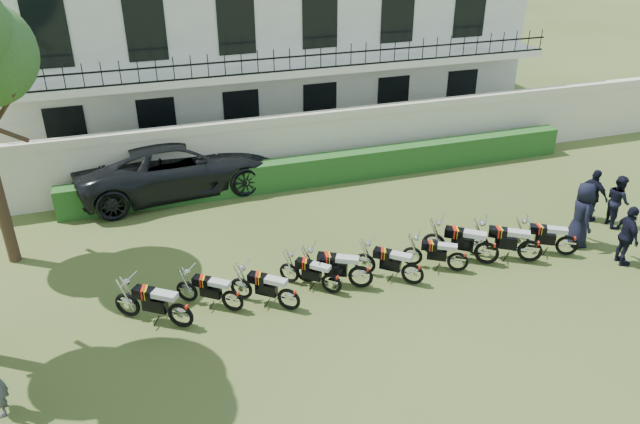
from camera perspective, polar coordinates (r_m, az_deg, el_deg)
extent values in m
plane|color=#3F4D1F|center=(15.78, 6.06, -8.19)|extent=(100.00, 100.00, 0.00)
cube|color=beige|center=(21.93, -2.15, 5.70)|extent=(30.00, 0.30, 2.00)
cube|color=beige|center=(21.52, -2.20, 8.54)|extent=(30.00, 0.35, 0.30)
cube|color=#1F4B1A|center=(21.69, 1.01, 4.03)|extent=(18.00, 0.60, 1.00)
cube|color=white|center=(26.78, -5.93, 15.26)|extent=(20.00, 8.00, 7.00)
cube|color=white|center=(22.33, -3.21, 12.85)|extent=(20.00, 1.40, 0.25)
cube|color=black|center=(21.57, -2.79, 13.97)|extent=(20.00, 0.05, 0.05)
cube|color=black|center=(21.68, -2.76, 12.82)|extent=(20.00, 0.05, 0.05)
cube|color=black|center=(22.99, -22.04, 6.31)|extent=(1.30, 0.12, 2.20)
cube|color=black|center=(22.08, -23.68, 14.76)|extent=(1.30, 0.12, 2.20)
cube|color=black|center=(22.92, -14.58, 7.41)|extent=(1.30, 0.12, 2.20)
cube|color=black|center=(22.01, -15.69, 15.97)|extent=(1.30, 0.12, 2.20)
cube|color=black|center=(23.25, -7.16, 8.38)|extent=(1.30, 0.12, 2.20)
cube|color=black|center=(22.34, -7.71, 16.87)|extent=(1.30, 0.12, 2.20)
cube|color=black|center=(23.94, -0.03, 9.18)|extent=(1.30, 0.12, 2.20)
cube|color=black|center=(23.07, -0.04, 17.45)|extent=(1.30, 0.12, 2.20)
cube|color=black|center=(24.98, 6.62, 9.79)|extent=(1.30, 0.12, 2.20)
cube|color=black|center=(24.15, 7.09, 17.71)|extent=(1.30, 0.12, 2.20)
cube|color=black|center=(26.33, 12.70, 10.24)|extent=(1.30, 0.12, 2.20)
cube|color=black|center=(25.53, 13.54, 17.73)|extent=(1.30, 0.12, 2.20)
torus|color=black|center=(14.75, -10.17, -9.86)|extent=(0.60, 0.46, 0.66)
torus|color=black|center=(15.36, -14.94, -8.75)|extent=(0.60, 0.46, 0.66)
cube|color=black|center=(14.93, -12.49, -8.85)|extent=(0.60, 0.50, 0.32)
cube|color=black|center=(14.87, -13.45, -7.74)|extent=(0.56, 0.51, 0.24)
cube|color=red|center=(14.86, -13.46, -7.71)|extent=(0.16, 0.30, 0.25)
cube|color=#DAA40B|center=(14.83, -13.24, -7.76)|extent=(0.13, 0.30, 0.25)
cube|color=#B9B9B9|center=(14.61, -11.60, -8.02)|extent=(0.64, 0.55, 0.13)
cylinder|color=silver|center=(14.85, -14.76, -6.45)|extent=(0.40, 0.55, 0.03)
torus|color=black|center=(15.14, -5.85, -8.59)|extent=(0.52, 0.41, 0.58)
torus|color=black|center=(15.62, -10.05, -7.65)|extent=(0.52, 0.41, 0.58)
cube|color=black|center=(15.27, -7.86, -7.72)|extent=(0.52, 0.45, 0.29)
cube|color=black|center=(15.21, -8.67, -6.76)|extent=(0.49, 0.45, 0.21)
cube|color=red|center=(15.20, -8.67, -6.73)|extent=(0.15, 0.27, 0.22)
cube|color=#DAA40B|center=(15.18, -8.48, -6.77)|extent=(0.12, 0.26, 0.22)
cube|color=#B9B9B9|center=(15.00, -7.04, -6.99)|extent=(0.56, 0.50, 0.11)
cylinder|color=silver|center=(15.17, -9.78, -5.64)|extent=(0.36, 0.48, 0.03)
torus|color=black|center=(15.07, -0.60, -8.58)|extent=(0.53, 0.45, 0.60)
torus|color=black|center=(15.50, -5.07, -7.54)|extent=(0.53, 0.45, 0.60)
cube|color=black|center=(15.17, -2.71, -7.65)|extent=(0.54, 0.48, 0.30)
cube|color=black|center=(15.09, -3.53, -6.63)|extent=(0.51, 0.48, 0.22)
cube|color=red|center=(15.09, -3.53, -6.60)|extent=(0.16, 0.28, 0.23)
cube|color=#DAA40B|center=(15.07, -3.32, -6.65)|extent=(0.13, 0.27, 0.23)
cube|color=#B9B9B9|center=(14.90, -1.79, -6.90)|extent=(0.57, 0.53, 0.12)
cylinder|color=silver|center=(15.04, -4.67, -5.45)|extent=(0.40, 0.48, 0.03)
torus|color=black|center=(15.65, 3.07, -7.16)|extent=(0.47, 0.44, 0.56)
torus|color=black|center=(16.05, -0.92, -6.14)|extent=(0.47, 0.44, 0.56)
cube|color=black|center=(15.74, 1.21, -6.27)|extent=(0.48, 0.47, 0.28)
cube|color=black|center=(15.68, 0.51, -5.34)|extent=(0.47, 0.46, 0.20)
cube|color=red|center=(15.67, 0.51, -5.31)|extent=(0.16, 0.26, 0.21)
cube|color=#DAA40B|center=(15.65, 0.69, -5.36)|extent=(0.14, 0.25, 0.21)
cube|color=#B9B9B9|center=(15.51, 2.07, -5.61)|extent=(0.52, 0.51, 0.11)
cylinder|color=silver|center=(15.63, -0.48, -4.24)|extent=(0.40, 0.42, 0.03)
torus|color=black|center=(16.00, 6.19, -6.24)|extent=(0.61, 0.39, 0.65)
torus|color=black|center=(16.12, 1.28, -5.78)|extent=(0.61, 0.39, 0.65)
cube|color=black|center=(15.96, 3.93, -5.56)|extent=(0.60, 0.45, 0.32)
cube|color=black|center=(15.83, 3.09, -4.61)|extent=(0.55, 0.47, 0.23)
cube|color=red|center=(15.82, 3.09, -4.57)|extent=(0.13, 0.30, 0.24)
cube|color=#DAA40B|center=(15.81, 3.32, -4.60)|extent=(0.09, 0.29, 0.24)
cube|color=#B9B9B9|center=(15.76, 5.01, -4.65)|extent=(0.63, 0.50, 0.13)
cylinder|color=silver|center=(15.70, 1.89, -3.51)|extent=(0.33, 0.58, 0.03)
torus|color=black|center=(16.23, 10.67, -6.16)|extent=(0.52, 0.47, 0.61)
torus|color=black|center=(16.47, 6.26, -5.25)|extent=(0.52, 0.47, 0.61)
cube|color=black|center=(16.24, 8.65, -5.30)|extent=(0.54, 0.50, 0.30)
cube|color=black|center=(16.14, 7.93, -4.33)|extent=(0.51, 0.49, 0.22)
cube|color=red|center=(16.14, 7.93, -4.30)|extent=(0.17, 0.28, 0.23)
cube|color=#DAA40B|center=(16.13, 8.14, -4.35)|extent=(0.14, 0.27, 0.23)
cube|color=#B9B9B9|center=(16.03, 9.67, -4.56)|extent=(0.57, 0.54, 0.12)
cylinder|color=silver|center=(16.05, 6.90, -3.20)|extent=(0.41, 0.48, 0.03)
torus|color=black|center=(17.11, 14.50, -4.75)|extent=(0.53, 0.37, 0.57)
torus|color=black|center=(17.09, 10.43, -4.31)|extent=(0.53, 0.37, 0.57)
cube|color=black|center=(17.02, 12.67, -4.15)|extent=(0.53, 0.41, 0.28)
cube|color=black|center=(16.89, 12.03, -3.34)|extent=(0.49, 0.43, 0.21)
cube|color=red|center=(16.88, 12.04, -3.32)|extent=(0.12, 0.26, 0.22)
cube|color=#DAA40B|center=(16.88, 12.23, -3.34)|extent=(0.10, 0.26, 0.22)
cube|color=#B9B9B9|center=(16.88, 13.63, -3.41)|extent=(0.56, 0.46, 0.11)
cylinder|color=silver|center=(16.75, 11.11, -2.41)|extent=(0.32, 0.49, 0.03)
torus|color=black|center=(17.56, 17.29, -4.07)|extent=(0.60, 0.49, 0.67)
torus|color=black|center=(17.60, 12.65, -3.35)|extent=(0.60, 0.49, 0.67)
cube|color=black|center=(17.48, 15.21, -3.28)|extent=(0.61, 0.52, 0.33)
cube|color=black|center=(17.34, 14.50, -2.30)|extent=(0.57, 0.53, 0.24)
cube|color=red|center=(17.33, 14.51, -2.27)|extent=(0.17, 0.31, 0.25)
cube|color=#DAA40B|center=(17.33, 14.72, -2.31)|extent=(0.14, 0.30, 0.25)
cube|color=#B9B9B9|center=(17.31, 16.33, -2.46)|extent=(0.65, 0.58, 0.13)
cylinder|color=silver|center=(17.20, 13.47, -1.17)|extent=(0.43, 0.55, 0.03)
torus|color=black|center=(18.09, 20.84, -3.73)|extent=(0.61, 0.44, 0.67)
torus|color=black|center=(17.95, 16.37, -3.22)|extent=(0.61, 0.44, 0.67)
cube|color=black|center=(17.93, 18.86, -3.05)|extent=(0.61, 0.49, 0.33)
cube|color=black|center=(17.76, 18.21, -2.14)|extent=(0.57, 0.50, 0.24)
cube|color=red|center=(17.76, 18.21, -2.11)|extent=(0.15, 0.31, 0.25)
cube|color=#DAA40B|center=(17.76, 18.42, -2.13)|extent=(0.12, 0.30, 0.25)
cube|color=#B9B9B9|center=(17.80, 19.96, -2.22)|extent=(0.65, 0.55, 0.13)
cylinder|color=silver|center=(17.58, 17.24, -1.08)|extent=(0.38, 0.57, 0.03)
torus|color=black|center=(18.81, 23.56, -3.12)|extent=(0.57, 0.39, 0.61)
torus|color=black|center=(18.57, 19.65, -2.76)|extent=(0.57, 0.39, 0.61)
cube|color=black|center=(18.62, 21.85, -2.56)|extent=(0.57, 0.43, 0.30)
cube|color=black|center=(18.45, 21.29, -1.77)|extent=(0.52, 0.45, 0.22)
cube|color=red|center=(18.44, 21.30, -1.74)|extent=(0.13, 0.28, 0.23)
cube|color=#DAA40B|center=(18.45, 21.48, -1.76)|extent=(0.10, 0.27, 0.23)
cube|color=#B9B9B9|center=(18.53, 22.83, -1.81)|extent=(0.60, 0.49, 0.12)
cylinder|color=silver|center=(18.26, 20.47, -0.85)|extent=(0.33, 0.53, 0.03)
imported|color=black|center=(21.48, -12.96, 4.29)|extent=(6.95, 3.74, 1.85)
imported|color=black|center=(18.67, 26.28, -1.96)|extent=(0.66, 1.09, 1.73)
imported|color=black|center=(19.09, 22.78, -0.21)|extent=(0.87, 1.08, 1.93)
imported|color=black|center=(20.75, 25.57, 0.94)|extent=(0.80, 0.92, 1.62)
imported|color=black|center=(20.71, 23.68, 1.39)|extent=(0.66, 1.06, 1.68)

